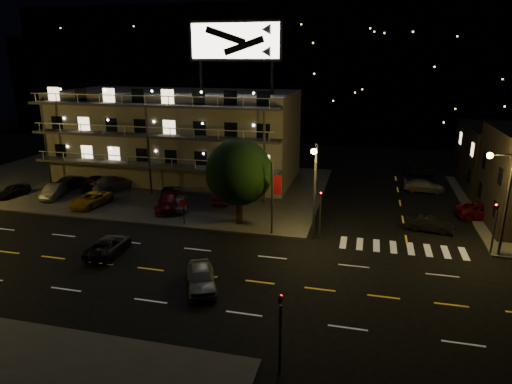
% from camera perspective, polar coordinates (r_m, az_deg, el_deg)
% --- Properties ---
extents(ground, '(140.00, 140.00, 0.00)m').
position_cam_1_polar(ground, '(32.87, -9.88, -9.86)').
color(ground, black).
rests_on(ground, ground).
extents(curb_nw, '(44.00, 24.00, 0.15)m').
position_cam_1_polar(curb_nw, '(55.58, -14.92, 1.06)').
color(curb_nw, '#3A3A38').
rests_on(curb_nw, ground).
extents(motel, '(28.00, 13.80, 18.10)m').
position_cam_1_polar(motel, '(56.07, -9.76, 7.05)').
color(motel, gray).
rests_on(motel, ground).
extents(hill_backdrop, '(120.00, 25.00, 24.00)m').
position_cam_1_polar(hill_backdrop, '(97.29, 3.23, 14.98)').
color(hill_backdrop, black).
rests_on(hill_backdrop, ground).
extents(streetlight_nc, '(0.44, 1.92, 8.00)m').
position_cam_1_polar(streetlight_nc, '(36.18, 7.32, 1.19)').
color(streetlight_nc, '#2D2D30').
rests_on(streetlight_nc, ground).
extents(streetlight_ne, '(1.92, 0.44, 8.00)m').
position_cam_1_polar(streetlight_ne, '(37.61, 28.47, -0.15)').
color(streetlight_ne, '#2D2D30').
rests_on(streetlight_ne, ground).
extents(signal_nw, '(0.20, 0.27, 4.60)m').
position_cam_1_polar(signal_nw, '(37.37, 8.05, -2.17)').
color(signal_nw, '#2D2D30').
rests_on(signal_nw, ground).
extents(signal_sw, '(0.20, 0.27, 4.60)m').
position_cam_1_polar(signal_sw, '(22.10, 3.04, -16.25)').
color(signal_sw, '#2D2D30').
rests_on(signal_sw, ground).
extents(signal_ne, '(0.27, 0.20, 4.60)m').
position_cam_1_polar(signal_ne, '(38.44, 27.71, -3.47)').
color(signal_ne, '#2D2D30').
rests_on(signal_ne, ground).
extents(banner_north, '(0.83, 0.16, 6.40)m').
position_cam_1_polar(banner_north, '(37.57, 2.15, -0.53)').
color(banner_north, '#2D2D30').
rests_on(banner_north, ground).
extents(stop_sign, '(0.91, 0.11, 2.61)m').
position_cam_1_polar(stop_sign, '(40.60, -9.07, -1.95)').
color(stop_sign, '#2D2D30').
rests_on(stop_sign, ground).
extents(tree, '(6.04, 5.81, 7.60)m').
position_cam_1_polar(tree, '(39.64, -2.21, 2.26)').
color(tree, black).
rests_on(tree, curb_nw).
extents(lot_car_0, '(2.11, 3.90, 1.26)m').
position_cam_1_polar(lot_car_0, '(54.86, -28.11, 0.17)').
color(lot_car_0, black).
rests_on(lot_car_0, curb_nw).
extents(lot_car_1, '(2.49, 4.40, 1.37)m').
position_cam_1_polar(lot_car_1, '(52.42, -24.04, 0.07)').
color(lot_car_1, gray).
rests_on(lot_car_1, curb_nw).
extents(lot_car_2, '(2.86, 4.96, 1.30)m').
position_cam_1_polar(lot_car_2, '(48.18, -19.87, -0.89)').
color(lot_car_2, '#C99012').
rests_on(lot_car_2, curb_nw).
extents(lot_car_3, '(3.60, 5.72, 1.54)m').
position_cam_1_polar(lot_car_3, '(45.26, -10.86, -1.11)').
color(lot_car_3, '#550C16').
rests_on(lot_car_3, curb_nw).
extents(lot_car_4, '(2.80, 4.15, 1.31)m').
position_cam_1_polar(lot_car_4, '(44.84, -9.55, -1.37)').
color(lot_car_4, gray).
rests_on(lot_car_4, curb_nw).
extents(lot_car_5, '(2.53, 4.42, 1.38)m').
position_cam_1_polar(lot_car_5, '(55.43, -21.77, 1.19)').
color(lot_car_5, black).
rests_on(lot_car_5, curb_nw).
extents(lot_car_6, '(4.01, 5.64, 1.43)m').
position_cam_1_polar(lot_car_6, '(54.52, -19.30, 1.23)').
color(lot_car_6, black).
rests_on(lot_car_6, curb_nw).
extents(lot_car_7, '(4.18, 5.72, 1.54)m').
position_cam_1_polar(lot_car_7, '(53.29, -17.33, 1.14)').
color(lot_car_7, gray).
rests_on(lot_car_7, curb_nw).
extents(lot_car_8, '(2.60, 3.93, 1.24)m').
position_cam_1_polar(lot_car_8, '(48.58, -11.02, -0.07)').
color(lot_car_8, black).
rests_on(lot_car_8, curb_nw).
extents(lot_car_9, '(2.78, 4.68, 1.46)m').
position_cam_1_polar(lot_car_9, '(46.59, -4.47, -0.39)').
color(lot_car_9, '#550C16').
rests_on(lot_car_9, curb_nw).
extents(side_car_0, '(4.05, 1.86, 1.29)m').
position_cam_1_polar(side_car_0, '(42.03, 20.87, -3.76)').
color(side_car_0, black).
rests_on(side_car_0, ground).
extents(side_car_1, '(5.72, 3.23, 1.51)m').
position_cam_1_polar(side_car_1, '(47.23, 26.87, -2.14)').
color(side_car_1, '#550C16').
rests_on(side_car_1, ground).
extents(side_car_2, '(4.50, 2.00, 1.28)m').
position_cam_1_polar(side_car_2, '(53.92, 20.28, 0.72)').
color(side_car_2, gray).
rests_on(side_car_2, ground).
extents(side_car_3, '(4.20, 2.69, 1.33)m').
position_cam_1_polar(side_car_3, '(60.66, 19.53, 2.53)').
color(side_car_3, black).
rests_on(side_car_3, ground).
extents(road_car_east, '(3.45, 4.80, 1.52)m').
position_cam_1_polar(road_car_east, '(30.26, -6.87, -10.58)').
color(road_car_east, gray).
rests_on(road_car_east, ground).
extents(road_car_west, '(2.52, 4.87, 1.31)m').
position_cam_1_polar(road_car_west, '(36.72, -17.96, -6.41)').
color(road_car_west, black).
rests_on(road_car_west, ground).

